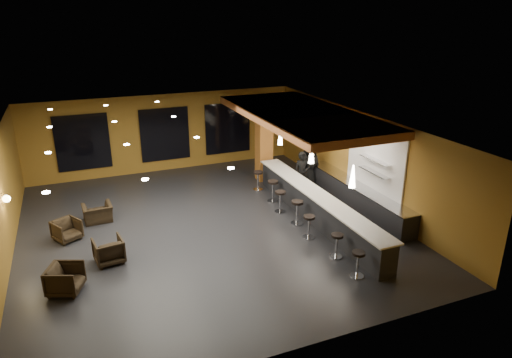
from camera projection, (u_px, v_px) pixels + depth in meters
name	position (u px, v px, depth m)	size (l,w,h in m)	color
floor	(208.00, 228.00, 15.59)	(12.00, 13.00, 0.10)	black
ceiling	(203.00, 126.00, 14.34)	(12.00, 13.00, 0.10)	black
wall_back	(164.00, 133.00, 20.65)	(12.00, 0.10, 3.50)	brown
wall_front	(297.00, 282.00, 9.29)	(12.00, 0.10, 3.50)	brown
wall_right	(360.00, 158.00, 17.14)	(0.10, 13.00, 3.50)	brown
wood_soffit	(301.00, 115.00, 16.71)	(3.60, 8.00, 0.28)	#AD6232
window_left	(83.00, 142.00, 19.31)	(2.20, 0.06, 2.40)	black
window_center	(165.00, 134.00, 20.57)	(2.20, 0.06, 2.40)	black
window_right	(228.00, 128.00, 21.64)	(2.20, 0.06, 2.40)	black
tile_backsplash	(375.00, 159.00, 16.15)	(0.06, 3.20, 2.40)	white
bar_counter	(316.00, 208.00, 15.84)	(0.60, 8.00, 1.00)	black
bar_top	(317.00, 194.00, 15.66)	(0.78, 8.10, 0.05)	silver
prep_counter	(356.00, 196.00, 17.02)	(0.70, 6.00, 0.86)	black
prep_top	(357.00, 185.00, 16.86)	(0.72, 6.00, 0.03)	silver
wall_shelf_lower	(374.00, 172.00, 16.07)	(0.30, 1.50, 0.03)	silver
wall_shelf_upper	(376.00, 160.00, 15.91)	(0.30, 1.50, 0.03)	silver
column	(264.00, 141.00, 19.40)	(0.60, 0.60, 3.50)	#965821
wall_sconce	(6.00, 199.00, 13.28)	(0.22, 0.22, 0.22)	#FFE5B2
pendant_0	(353.00, 176.00, 13.47)	(0.20, 0.20, 0.70)	white
pendant_1	(312.00, 153.00, 15.64)	(0.20, 0.20, 0.70)	white
pendant_2	(280.00, 136.00, 17.80)	(0.20, 0.20, 0.70)	white
staff_a	(302.00, 173.00, 18.15)	(0.63, 0.42, 1.74)	black
staff_b	(307.00, 165.00, 19.13)	(0.85, 0.66, 1.75)	black
staff_c	(310.00, 165.00, 18.94)	(0.90, 0.58, 1.83)	black
armchair_a	(65.00, 279.00, 11.87)	(0.81, 0.83, 0.76)	black
armchair_b	(109.00, 250.00, 13.30)	(0.80, 0.82, 0.75)	black
armchair_c	(67.00, 230.00, 14.60)	(0.74, 0.76, 0.69)	black
armchair_d	(98.00, 213.00, 15.89)	(0.97, 0.85, 0.63)	black
bar_stool_0	(358.00, 261.00, 12.52)	(0.39, 0.39, 0.77)	silver
bar_stool_1	(337.00, 243.00, 13.52)	(0.38, 0.38, 0.76)	silver
bar_stool_2	(309.00, 224.00, 14.68)	(0.39, 0.39, 0.78)	silver
bar_stool_3	(297.00, 209.00, 15.63)	(0.43, 0.43, 0.85)	silver
bar_stool_4	(280.00, 199.00, 16.56)	(0.41, 0.41, 0.81)	silver
bar_stool_5	(273.00, 188.00, 17.50)	(0.43, 0.43, 0.84)	silver
bar_stool_6	(258.00, 178.00, 18.64)	(0.40, 0.40, 0.80)	silver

